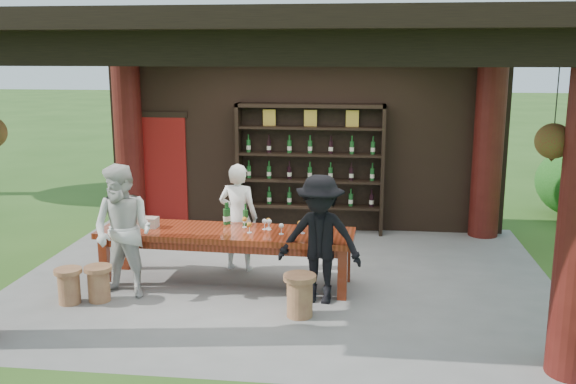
# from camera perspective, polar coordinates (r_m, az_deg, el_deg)

# --- Properties ---
(ground) EXTENTS (90.00, 90.00, 0.00)m
(ground) POSITION_cam_1_polar(r_m,az_deg,el_deg) (9.12, -0.30, -7.62)
(ground) COLOR #2D5119
(ground) RESTS_ON ground
(pavilion) EXTENTS (7.50, 6.00, 3.60)m
(pavilion) POSITION_cam_1_polar(r_m,az_deg,el_deg) (9.05, -0.06, 6.12)
(pavilion) COLOR slate
(pavilion) RESTS_ON ground
(wine_shelf) EXTENTS (2.56, 0.39, 2.25)m
(wine_shelf) POSITION_cam_1_polar(r_m,az_deg,el_deg) (11.17, 1.96, 2.10)
(wine_shelf) COLOR black
(wine_shelf) RESTS_ON ground
(tasting_table) EXTENTS (3.50, 1.03, 0.75)m
(tasting_table) POSITION_cam_1_polar(r_m,az_deg,el_deg) (8.76, -5.51, -4.14)
(tasting_table) COLOR #5B1E0D
(tasting_table) RESTS_ON ground
(stool_near_left) EXTENTS (0.35, 0.35, 0.46)m
(stool_near_left) POSITION_cam_1_polar(r_m,az_deg,el_deg) (8.57, -16.47, -7.73)
(stool_near_left) COLOR brown
(stool_near_left) RESTS_ON ground
(stool_near_right) EXTENTS (0.40, 0.40, 0.52)m
(stool_near_right) POSITION_cam_1_polar(r_m,az_deg,el_deg) (7.76, 1.05, -9.09)
(stool_near_right) COLOR brown
(stool_near_right) RESTS_ON ground
(stool_far_left) EXTENTS (0.35, 0.35, 0.46)m
(stool_far_left) POSITION_cam_1_polar(r_m,az_deg,el_deg) (8.60, -18.90, -7.83)
(stool_far_left) COLOR brown
(stool_far_left) RESTS_ON ground
(host) EXTENTS (0.62, 0.45, 1.57)m
(host) POSITION_cam_1_polar(r_m,az_deg,el_deg) (9.27, -4.44, -2.24)
(host) COLOR white
(host) RESTS_ON ground
(guest_woman) EXTENTS (0.97, 0.83, 1.73)m
(guest_woman) POSITION_cam_1_polar(r_m,az_deg,el_deg) (8.48, -14.46, -3.41)
(guest_woman) COLOR silver
(guest_woman) RESTS_ON ground
(guest_man) EXTENTS (1.13, 0.74, 1.64)m
(guest_man) POSITION_cam_1_polar(r_m,az_deg,el_deg) (8.04, 2.84, -4.23)
(guest_man) COLOR black
(guest_man) RESTS_ON ground
(table_bottles) EXTENTS (0.36, 0.13, 0.31)m
(table_bottles) POSITION_cam_1_polar(r_m,az_deg,el_deg) (8.98, -4.91, -1.94)
(table_bottles) COLOR #194C1E
(table_bottles) RESTS_ON tasting_table
(table_glasses) EXTENTS (0.89, 0.35, 0.15)m
(table_glasses) POSITION_cam_1_polar(r_m,az_deg,el_deg) (8.65, -1.40, -2.99)
(table_glasses) COLOR silver
(table_glasses) RESTS_ON tasting_table
(napkin_basket) EXTENTS (0.27, 0.19, 0.14)m
(napkin_basket) POSITION_cam_1_polar(r_m,az_deg,el_deg) (9.03, -12.32, -2.65)
(napkin_basket) COLOR #BF6672
(napkin_basket) RESTS_ON tasting_table
(shrubs) EXTENTS (15.21, 8.39, 1.36)m
(shrubs) POSITION_cam_1_polar(r_m,az_deg,el_deg) (9.54, 15.96, -3.75)
(shrubs) COLOR #194C14
(shrubs) RESTS_ON ground
(trees) EXTENTS (21.39, 9.60, 4.80)m
(trees) POSITION_cam_1_polar(r_m,az_deg,el_deg) (10.67, 20.99, 12.91)
(trees) COLOR #3F2819
(trees) RESTS_ON ground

